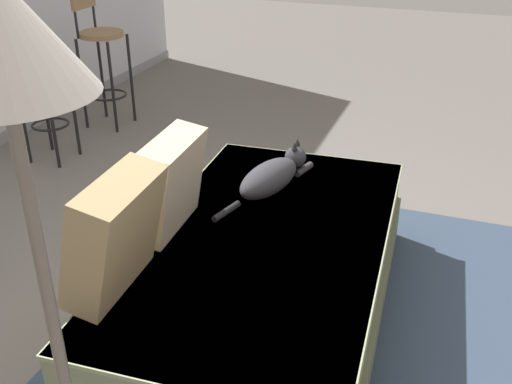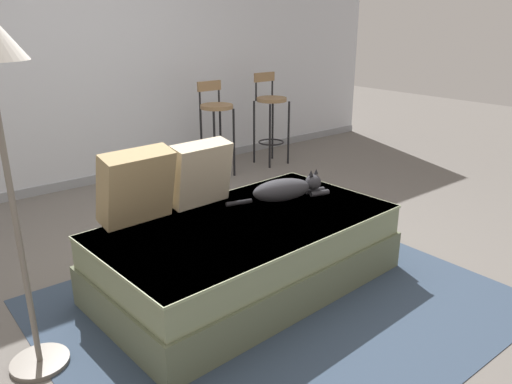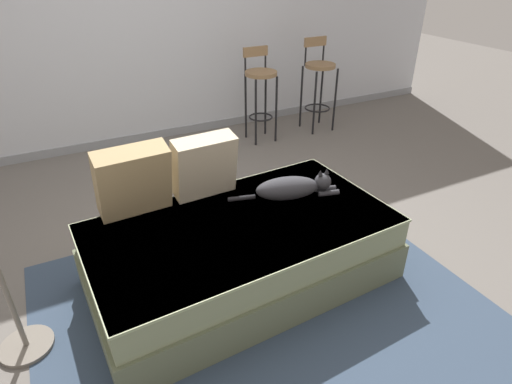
{
  "view_description": "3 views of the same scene",
  "coord_description": "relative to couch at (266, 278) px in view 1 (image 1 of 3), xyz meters",
  "views": [
    {
      "loc": [
        -2.06,
        -1.11,
        1.78
      ],
      "look_at": [
        0.15,
        -0.3,
        0.57
      ],
      "focal_mm": 42.0,
      "sensor_mm": 36.0,
      "label": 1
    },
    {
      "loc": [
        -1.73,
        -2.64,
        1.63
      ],
      "look_at": [
        0.15,
        -0.3,
        0.57
      ],
      "focal_mm": 35.0,
      "sensor_mm": 36.0,
      "label": 2
    },
    {
      "loc": [
        -0.89,
        -2.36,
        1.89
      ],
      "look_at": [
        0.15,
        -0.3,
        0.57
      ],
      "focal_mm": 30.0,
      "sensor_mm": 36.0,
      "label": 3
    }
  ],
  "objects": [
    {
      "name": "cat",
      "position": [
        0.42,
        0.11,
        0.3
      ],
      "size": [
        0.72,
        0.28,
        0.19
      ],
      "color": "#333338",
      "rests_on": "couch"
    },
    {
      "name": "bar_stool_by_doorway",
      "position": [
        1.94,
        2.05,
        0.38
      ],
      "size": [
        0.34,
        0.34,
        1.03
      ],
      "color": "black",
      "rests_on": "ground"
    },
    {
      "name": "bar_stool_near_window",
      "position": [
        1.19,
        2.06,
        0.39
      ],
      "size": [
        0.34,
        0.34,
        0.99
      ],
      "color": "black",
      "rests_on": "ground"
    },
    {
      "name": "throw_pillow_corner",
      "position": [
        -0.53,
        0.38,
        0.45
      ],
      "size": [
        0.45,
        0.28,
        0.46
      ],
      "color": "tan",
      "rests_on": "couch"
    },
    {
      "name": "throw_pillow_middle",
      "position": [
        -0.07,
        0.41,
        0.43
      ],
      "size": [
        0.42,
        0.24,
        0.42
      ],
      "color": "beige",
      "rests_on": "couch"
    },
    {
      "name": "floor_lamp",
      "position": [
        -1.28,
        0.03,
        1.19
      ],
      "size": [
        0.32,
        0.32,
        1.68
      ],
      "color": "slate",
      "rests_on": "ground"
    },
    {
      "name": "ground_plane",
      "position": [
        0.0,
        0.4,
        -0.23
      ],
      "size": [
        16.0,
        16.0,
        0.0
      ],
      "primitive_type": "plane",
      "color": "#66605B",
      "rests_on": "ground"
    },
    {
      "name": "couch",
      "position": [
        0.0,
        0.0,
        0.0
      ],
      "size": [
        1.91,
        1.13,
        0.45
      ],
      "color": "#636B50",
      "rests_on": "ground"
    },
    {
      "name": "area_rug",
      "position": [
        0.0,
        -0.3,
        -0.22
      ],
      "size": [
        2.56,
        2.13,
        0.01
      ],
      "primitive_type": "cube",
      "color": "#334256",
      "rests_on": "ground"
    }
  ]
}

